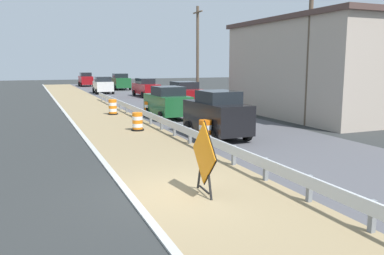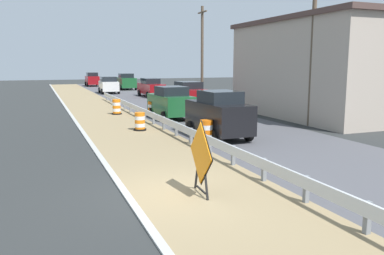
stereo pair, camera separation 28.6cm
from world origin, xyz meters
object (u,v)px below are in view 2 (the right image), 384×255
Objects in this scene: traffic_barrel_nearest at (206,133)px; utility_pole_mid at (202,54)px; car_trailing_far_lane at (92,79)px; utility_pole_near at (313,37)px; car_distant_b at (218,114)px; traffic_barrel_far at (152,110)px; car_distant_a at (151,87)px; traffic_barrel_close at (140,122)px; traffic_barrel_mid at (117,108)px; car_lead_far_lane at (109,85)px; car_lead_near_lane at (171,102)px; car_mid_far_lane at (189,94)px; car_trailing_near_lane at (126,81)px; warning_sign_diamond at (201,156)px.

utility_pole_mid is at bearing 67.78° from traffic_barrel_nearest.
car_trailing_far_lane is 31.40m from utility_pole_mid.
car_distant_b is at bearing -168.31° from utility_pole_near.
car_distant_a reaches higher than traffic_barrel_far.
traffic_barrel_close is 15.27m from utility_pole_mid.
car_trailing_far_lane is 45.34m from utility_pole_near.
traffic_barrel_nearest reaches higher than traffic_barrel_mid.
traffic_barrel_close is 0.21× the size of car_trailing_far_lane.
car_distant_a is at bearing 97.49° from utility_pole_near.
car_lead_far_lane is at bearing 88.01° from traffic_barrel_nearest.
car_trailing_far_lane reaches higher than car_distant_a.
car_lead_near_lane is at bearing -1.13° from car_distant_b.
traffic_barrel_nearest reaches higher than traffic_barrel_close.
car_mid_far_lane is 1.14× the size of car_distant_b.
traffic_barrel_close is 33.54m from car_trailing_near_lane.
utility_pole_near is at bearing -12.22° from traffic_barrel_close.
warning_sign_diamond is 13.96m from utility_pole_near.
traffic_barrel_close is 7.07m from traffic_barrel_mid.
car_trailing_near_lane is at bearing 83.17° from traffic_barrel_nearest.
car_trailing_far_lane is at bearing 1.53° from car_lead_far_lane.
car_lead_near_lane is 0.92× the size of car_trailing_near_lane.
car_distant_b reaches higher than traffic_barrel_close.
car_lead_far_lane reaches higher than car_distant_a.
traffic_barrel_far is at bearing 179.98° from car_lead_far_lane.
utility_pole_mid reaches higher than car_mid_far_lane.
car_trailing_near_lane reaches higher than traffic_barrel_nearest.
utility_pole_mid is (5.64, -14.87, 3.33)m from car_lead_far_lane.
traffic_barrel_close is 0.91× the size of traffic_barrel_mid.
car_distant_a is at bearing -9.13° from car_distant_b.
car_distant_b reaches higher than car_trailing_far_lane.
car_lead_far_lane is at bearing 81.84° from traffic_barrel_mid.
car_mid_far_lane reaches higher than traffic_barrel_nearest.
utility_pole_near is at bearing -136.18° from warning_sign_diamond.
traffic_barrel_mid is 14.76m from car_distant_a.
utility_pole_mid reaches higher than traffic_barrel_far.
traffic_barrel_nearest is 11.67m from traffic_barrel_mid.
car_lead_near_lane is 0.89× the size of car_mid_far_lane.
traffic_barrel_far is 27.99m from car_trailing_near_lane.
car_trailing_near_lane is at bearing 96.14° from utility_pole_mid.
traffic_barrel_far is at bearing 28.98° from car_lead_near_lane.
traffic_barrel_nearest is 1.10× the size of traffic_barrel_close.
car_trailing_far_lane is at bearing 85.18° from traffic_barrel_mid.
car_distant_b is at bearing -110.11° from utility_pole_mid.
warning_sign_diamond is at bearing 163.08° from car_lead_near_lane.
traffic_barrel_nearest is 0.22× the size of car_mid_far_lane.
traffic_barrel_far is 0.21× the size of car_trailing_near_lane.
car_trailing_far_lane is 46.06m from car_distant_b.
car_mid_far_lane is 0.57× the size of utility_pole_mid.
car_mid_far_lane is at bearing 56.34° from traffic_barrel_close.
car_lead_near_lane is at bearing -177.80° from car_lead_far_lane.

